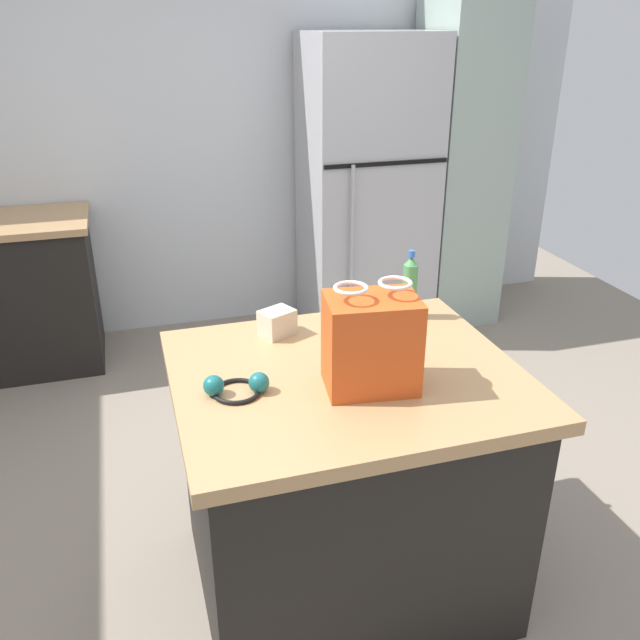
# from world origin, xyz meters

# --- Properties ---
(ground) EXTENTS (6.44, 6.44, 0.00)m
(ground) POSITION_xyz_m (0.00, 0.00, 0.00)
(ground) COLOR gray
(back_wall) EXTENTS (5.37, 0.13, 2.64)m
(back_wall) POSITION_xyz_m (-0.02, 2.24, 1.32)
(back_wall) COLOR silver
(back_wall) RESTS_ON ground
(kitchen_island) EXTENTS (1.11, 0.95, 0.89)m
(kitchen_island) POSITION_xyz_m (0.23, -0.31, 0.45)
(kitchen_island) COLOR black
(kitchen_island) RESTS_ON ground
(refrigerator) EXTENTS (0.78, 0.66, 1.86)m
(refrigerator) POSITION_xyz_m (1.10, 1.85, 0.93)
(refrigerator) COLOR #B7B7BC
(refrigerator) RESTS_ON ground
(tall_cabinet) EXTENTS (0.47, 0.59, 2.09)m
(tall_cabinet) POSITION_xyz_m (1.75, 1.85, 1.04)
(tall_cabinet) COLOR #9EB2A8
(tall_cabinet) RESTS_ON ground
(shopping_bag) EXTENTS (0.30, 0.23, 0.34)m
(shopping_bag) POSITION_xyz_m (0.27, -0.42, 1.04)
(shopping_bag) COLOR #DB511E
(shopping_bag) RESTS_ON kitchen_island
(small_box) EXTENTS (0.14, 0.13, 0.09)m
(small_box) POSITION_xyz_m (0.08, 0.02, 0.94)
(small_box) COLOR beige
(small_box) RESTS_ON kitchen_island
(bottle) EXTENTS (0.05, 0.05, 0.27)m
(bottle) POSITION_xyz_m (0.59, 0.03, 1.01)
(bottle) COLOR #4C9956
(bottle) RESTS_ON kitchen_island
(ear_defenders) EXTENTS (0.20, 0.17, 0.06)m
(ear_defenders) POSITION_xyz_m (-0.13, -0.34, 0.91)
(ear_defenders) COLOR black
(ear_defenders) RESTS_ON kitchen_island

